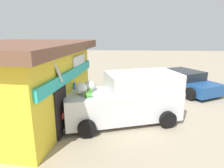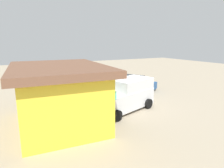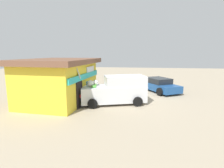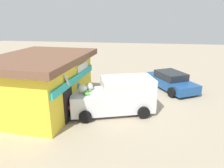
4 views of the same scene
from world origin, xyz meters
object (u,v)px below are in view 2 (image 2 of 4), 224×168
storefront_bar (60,94)px  parked_sedan (131,83)px  delivery_van (124,95)px  paint_bucket (91,103)px  vendor_standing (89,98)px  unloaded_banana_pile (82,122)px  customer_bending (93,106)px

storefront_bar → parked_sedan: (4.65, -7.43, -0.99)m
delivery_van → paint_bucket: delivery_van is taller
delivery_van → parked_sedan: (4.44, -3.42, -0.36)m
vendor_standing → paint_bucket: (1.41, -0.67, -0.81)m
storefront_bar → unloaded_banana_pile: 1.82m
parked_sedan → paint_bucket: parked_sedan is taller
vendor_standing → paint_bucket: bearing=-25.6°
storefront_bar → delivery_van: bearing=-87.0°
unloaded_banana_pile → paint_bucket: 3.13m
customer_bending → storefront_bar: bearing=72.5°
parked_sedan → paint_bucket: (-2.78, 4.97, -0.39)m
delivery_van → vendor_standing: size_ratio=2.85×
delivery_van → customer_bending: bearing=106.5°
parked_sedan → delivery_van: bearing=142.4°
parked_sedan → vendor_standing: (-4.19, 5.65, 0.43)m
parked_sedan → customer_bending: 7.79m
storefront_bar → unloaded_banana_pile: bearing=-133.8°
storefront_bar → delivery_van: 4.06m
delivery_van → unloaded_banana_pile: (-1.03, 3.16, -0.75)m
parked_sedan → vendor_standing: 7.05m
vendor_standing → delivery_van: bearing=-96.4°
storefront_bar → delivery_van: (0.21, -4.01, -0.63)m
vendor_standing → unloaded_banana_pile: 1.78m
parked_sedan → storefront_bar: bearing=122.0°
delivery_van → parked_sedan: delivery_van is taller
paint_bucket → delivery_van: bearing=-136.9°
storefront_bar → customer_bending: (-0.50, -1.60, -0.73)m
vendor_standing → paint_bucket: 1.76m
customer_bending → unloaded_banana_pile: bearing=112.5°
storefront_bar → parked_sedan: size_ratio=1.39×
customer_bending → unloaded_banana_pile: size_ratio=1.66×
delivery_van → vendor_standing: bearing=83.6°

